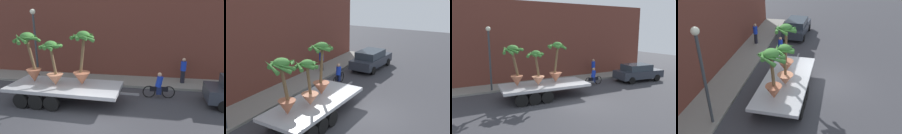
% 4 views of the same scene
% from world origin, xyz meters
% --- Properties ---
extents(ground_plane, '(60.00, 60.00, 0.00)m').
position_xyz_m(ground_plane, '(0.00, 0.00, 0.00)').
color(ground_plane, '#38383D').
extents(sidewalk, '(24.00, 2.20, 0.15)m').
position_xyz_m(sidewalk, '(0.00, 6.10, 0.07)').
color(sidewalk, gray).
rests_on(sidewalk, ground).
extents(building_facade, '(24.00, 1.20, 7.24)m').
position_xyz_m(building_facade, '(0.00, 7.80, 3.62)').
color(building_facade, brown).
rests_on(building_facade, ground).
extents(flatbed_trailer, '(7.08, 2.77, 0.98)m').
position_xyz_m(flatbed_trailer, '(-2.02, 2.27, 0.77)').
color(flatbed_trailer, '#B7BABF').
rests_on(flatbed_trailer, ground).
extents(potted_palm_rear, '(1.31, 1.21, 2.39)m').
position_xyz_m(potted_palm_rear, '(-2.33, 2.21, 2.12)').
color(potted_palm_rear, tan).
rests_on(potted_palm_rear, flatbed_trailer).
extents(potted_palm_middle, '(1.38, 1.37, 2.91)m').
position_xyz_m(potted_palm_middle, '(-0.80, 2.45, 2.33)').
color(potted_palm_middle, '#B26647').
rests_on(potted_palm_middle, flatbed_trailer).
extents(potted_palm_front, '(1.45, 1.37, 2.78)m').
position_xyz_m(potted_palm_front, '(-3.78, 2.50, 2.42)').
color(potted_palm_front, '#B26647').
rests_on(potted_palm_front, flatbed_trailer).
extents(cyclist, '(1.84, 0.37, 1.54)m').
position_xyz_m(cyclist, '(3.30, 3.68, 0.67)').
color(cyclist, black).
rests_on(cyclist, ground).
extents(pedestrian_near_gate, '(0.36, 0.36, 1.71)m').
position_xyz_m(pedestrian_near_gate, '(4.97, 6.17, 1.04)').
color(pedestrian_near_gate, black).
rests_on(pedestrian_near_gate, sidewalk).
extents(street_lamp, '(0.36, 0.36, 4.83)m').
position_xyz_m(street_lamp, '(-4.97, 5.30, 3.23)').
color(street_lamp, '#383D42').
rests_on(street_lamp, sidewalk).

